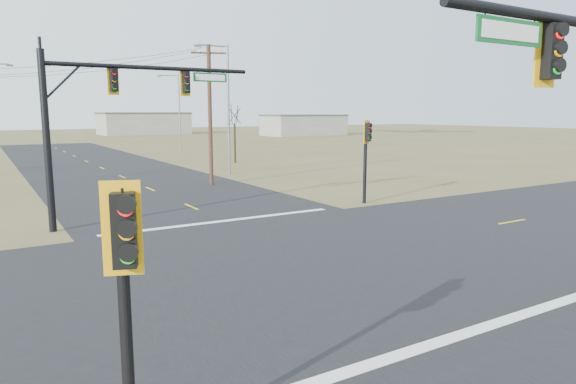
# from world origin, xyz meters

# --- Properties ---
(ground) EXTENTS (320.00, 320.00, 0.00)m
(ground) POSITION_xyz_m (0.00, 0.00, 0.00)
(ground) COLOR brown
(ground) RESTS_ON ground
(road_ew) EXTENTS (160.00, 14.00, 0.02)m
(road_ew) POSITION_xyz_m (0.00, 0.00, 0.01)
(road_ew) COLOR black
(road_ew) RESTS_ON ground
(road_ns) EXTENTS (14.00, 160.00, 0.02)m
(road_ns) POSITION_xyz_m (0.00, 0.00, 0.01)
(road_ns) COLOR black
(road_ns) RESTS_ON ground
(stop_bar_near) EXTENTS (12.00, 0.40, 0.01)m
(stop_bar_near) POSITION_xyz_m (0.00, -7.50, 0.03)
(stop_bar_near) COLOR silver
(stop_bar_near) RESTS_ON road_ns
(stop_bar_far) EXTENTS (12.00, 0.40, 0.01)m
(stop_bar_far) POSITION_xyz_m (0.00, 7.50, 0.03)
(stop_bar_far) COLOR silver
(stop_bar_far) RESTS_ON road_ns
(mast_arm_far) EXTENTS (9.92, 0.51, 8.04)m
(mast_arm_far) POSITION_xyz_m (-4.72, 9.56, 5.74)
(mast_arm_far) COLOR black
(mast_arm_far) RESTS_ON ground
(pedestal_signal_ne) EXTENTS (0.65, 0.57, 4.89)m
(pedestal_signal_ne) POSITION_xyz_m (9.27, 7.84, 3.50)
(pedestal_signal_ne) COLOR black
(pedestal_signal_ne) RESTS_ON ground
(pedestal_signal_sw) EXTENTS (0.67, 0.58, 4.43)m
(pedestal_signal_sw) POSITION_xyz_m (-8.52, -8.19, 3.23)
(pedestal_signal_sw) COLOR black
(pedestal_signal_sw) RESTS_ON ground
(utility_pole_near) EXTENTS (2.35, 1.01, 10.12)m
(utility_pole_near) POSITION_xyz_m (4.55, 19.85, 5.23)
(utility_pole_near) COLOR #4A2F1F
(utility_pole_near) RESTS_ON ground
(streetlight_a) EXTENTS (3.06, 0.33, 10.97)m
(streetlight_a) POSITION_xyz_m (8.27, 25.24, 6.16)
(streetlight_a) COLOR gray
(streetlight_a) RESTS_ON ground
(streetlight_b) EXTENTS (2.81, 0.37, 10.06)m
(streetlight_b) POSITION_xyz_m (12.12, 48.37, 5.65)
(streetlight_b) COLOR gray
(streetlight_b) RESTS_ON ground
(bare_tree_c) EXTENTS (3.66, 3.66, 6.60)m
(bare_tree_c) POSITION_xyz_m (13.26, 34.09, 5.18)
(bare_tree_c) COLOR black
(bare_tree_c) RESTS_ON ground
(warehouse_mid) EXTENTS (20.00, 12.00, 5.00)m
(warehouse_mid) POSITION_xyz_m (25.00, 110.00, 2.50)
(warehouse_mid) COLOR #A39D90
(warehouse_mid) RESTS_ON ground
(warehouse_right) EXTENTS (18.00, 10.00, 4.50)m
(warehouse_right) POSITION_xyz_m (55.00, 85.00, 2.25)
(warehouse_right) COLOR #A39D90
(warehouse_right) RESTS_ON ground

